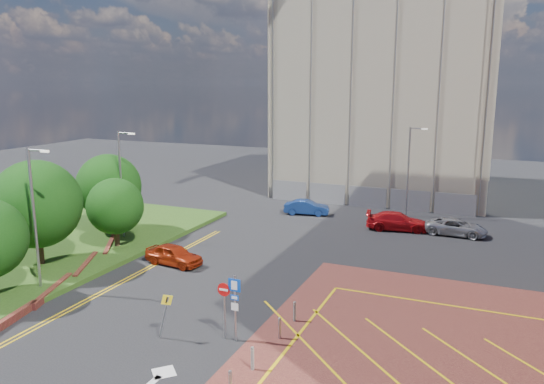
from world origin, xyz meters
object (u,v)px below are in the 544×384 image
Objects in this scene: tree_c at (115,206)px; car_blue_back at (307,207)px; car_red_left at (174,255)px; tree_b at (37,204)px; lamp_left_far at (122,180)px; car_red_back at (397,221)px; tree_d at (109,186)px; car_silver_back at (456,227)px; sign_cluster at (231,301)px; warning_sign at (165,311)px; lamp_back at (409,168)px; lamp_left_near at (35,213)px.

tree_c reaches higher than car_blue_back.
car_blue_back is at bearing -6.01° from car_red_left.
tree_b is 0.84× the size of lamp_left_far.
tree_d is at bearing 106.18° from car_red_back.
tree_c reaches higher than car_silver_back.
tree_d is 1.22× the size of car_red_back.
sign_cluster is (16.80, -12.02, -1.92)m from tree_d.
tree_b is at bearing -111.80° from tree_c.
tree_b is 14.23m from warning_sign.
warning_sign is (-6.62, -28.14, -2.93)m from lamp_back.
car_silver_back is at bearing 64.67° from warning_sign.
warning_sign reaches higher than car_blue_back.
tree_c is 1.53× the size of sign_cluster.
lamp_back is at bearing 46.49° from car_silver_back.
tree_d is 25.47m from lamp_back.
sign_cluster is at bearing -179.99° from car_blue_back.
tree_b is 5.49m from tree_c.
tree_b reaches higher than car_silver_back.
tree_b is 4.32m from lamp_left_near.
car_red_left is (-8.28, 7.87, -1.27)m from sign_cluster.
warning_sign reaches higher than car_silver_back.
car_red_back reaches higher than car_blue_back.
lamp_left_far reaches higher than tree_c.
lamp_back is 29.06m from warning_sign.
lamp_back is 6.13m from car_red_back.
car_red_back is at bearing -33.91° from car_red_left.
car_blue_back reaches higher than car_silver_back.
car_silver_back is at bearing 31.16° from tree_c.
tree_b is 9.16m from car_red_left.
tree_b is 26.87m from car_red_back.
lamp_left_near is at bearing 149.82° from car_blue_back.
lamp_back is 9.71m from car_blue_back.
tree_c is 25.19m from lamp_back.
lamp_left_near is 3.56× the size of warning_sign.
tree_d is 19.33m from warning_sign.
lamp_left_far is 17.29m from warning_sign.
car_silver_back is at bearing -45.86° from lamp_back.
lamp_back reaches higher than car_red_left.
tree_d reaches higher than car_red_left.
tree_b is 1.67× the size of car_blue_back.
lamp_left_near is at bearing -44.25° from tree_b.
tree_c is 8.20m from lamp_left_near.
lamp_left_near reaches higher than car_silver_back.
lamp_back reaches higher than sign_cluster.
car_red_left is at bearing -25.95° from tree_d.
tree_d is 17.39m from car_blue_back.
lamp_left_near is at bearing 167.77° from warning_sign.
lamp_left_far is at bearing 143.18° from sign_cluster.
tree_b reaches higher than car_blue_back.
tree_c is (2.00, 5.00, -1.04)m from tree_b.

